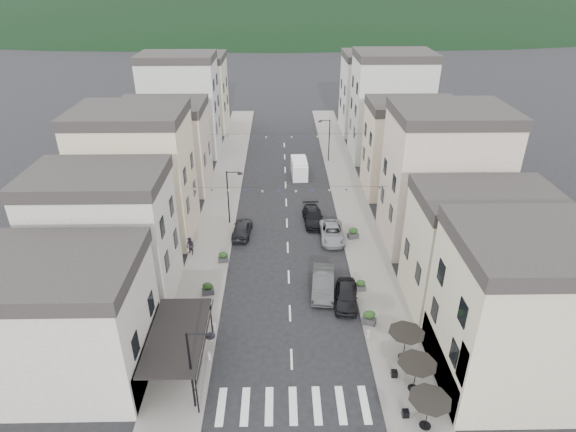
% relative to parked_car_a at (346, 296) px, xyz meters
% --- Properties ---
extents(sidewalk_left, '(4.00, 76.00, 0.12)m').
position_rel_parked_car_a_xyz_m(sidewalk_left, '(-12.09, 19.79, -0.70)').
color(sidewalk_left, slate).
rests_on(sidewalk_left, ground).
extents(sidewalk_right, '(4.00, 76.00, 0.12)m').
position_rel_parked_car_a_xyz_m(sidewalk_right, '(2.91, 19.79, -0.70)').
color(sidewalk_right, slate).
rests_on(sidewalk_right, ground).
extents(hill_backdrop, '(640.00, 360.00, 70.00)m').
position_rel_parked_car_a_xyz_m(hill_backdrop, '(-4.59, 287.79, -0.76)').
color(hill_backdrop, black).
rests_on(hill_backdrop, ground).
extents(boutique_building, '(12.00, 8.00, 8.00)m').
position_rel_parked_car_a_xyz_m(boutique_building, '(-20.09, -7.21, 3.24)').
color(boutique_building, '#AAA49C').
rests_on(boutique_building, ground).
extents(bistro_building, '(10.00, 8.00, 10.00)m').
position_rel_parked_car_a_xyz_m(bistro_building, '(9.91, -8.21, 4.24)').
color(bistro_building, '#B9B293').
rests_on(bistro_building, ground).
extents(boutique_awning, '(3.77, 7.50, 3.28)m').
position_rel_parked_car_a_xyz_m(boutique_awning, '(-11.84, -7.21, 2.36)').
color(boutique_awning, black).
rests_on(boutique_awning, ground).
extents(buildings_row_left, '(10.20, 54.16, 14.00)m').
position_rel_parked_car_a_xyz_m(buildings_row_left, '(-19.09, 25.55, 5.36)').
color(buildings_row_left, '#AAA49C').
rests_on(buildings_row_left, ground).
extents(buildings_row_right, '(10.20, 54.16, 14.50)m').
position_rel_parked_car_a_xyz_m(buildings_row_right, '(9.91, 24.39, 5.56)').
color(buildings_row_right, '#B9B293').
rests_on(buildings_row_right, ground).
extents(cafe_terrace, '(2.50, 8.10, 2.53)m').
position_rel_parked_car_a_xyz_m(cafe_terrace, '(3.11, -9.41, 1.60)').
color(cafe_terrace, black).
rests_on(cafe_terrace, ground).
extents(streetlamp_left_near, '(1.70, 0.56, 6.00)m').
position_rel_parked_car_a_xyz_m(streetlamp_left_near, '(-10.41, -10.21, 2.94)').
color(streetlamp_left_near, black).
rests_on(streetlamp_left_near, ground).
extents(streetlamp_left_far, '(1.70, 0.56, 6.00)m').
position_rel_parked_car_a_xyz_m(streetlamp_left_far, '(-10.41, 13.79, 2.94)').
color(streetlamp_left_far, black).
rests_on(streetlamp_left_far, ground).
extents(streetlamp_right_far, '(1.70, 0.56, 6.00)m').
position_rel_parked_car_a_xyz_m(streetlamp_right_far, '(1.23, 31.79, 2.94)').
color(streetlamp_right_far, black).
rests_on(streetlamp_right_far, ground).
extents(bollards, '(11.66, 10.26, 0.60)m').
position_rel_parked_car_a_xyz_m(bollards, '(-4.59, -6.71, -0.34)').
color(bollards, gray).
rests_on(bollards, ground).
extents(bunting_near, '(19.00, 0.28, 0.62)m').
position_rel_parked_car_a_xyz_m(bunting_near, '(-4.59, 9.79, 4.90)').
color(bunting_near, black).
rests_on(bunting_near, ground).
extents(bunting_far, '(19.00, 0.28, 0.62)m').
position_rel_parked_car_a_xyz_m(bunting_far, '(-4.59, 25.79, 4.90)').
color(bunting_far, black).
rests_on(bunting_far, ground).
extents(parked_car_a, '(2.33, 4.63, 1.51)m').
position_rel_parked_car_a_xyz_m(parked_car_a, '(0.00, 0.00, 0.00)').
color(parked_car_a, black).
rests_on(parked_car_a, ground).
extents(parked_car_b, '(2.30, 5.29, 1.69)m').
position_rel_parked_car_a_xyz_m(parked_car_b, '(-1.75, 1.64, 0.09)').
color(parked_car_b, '#333336').
rests_on(parked_car_b, ground).
extents(parked_car_c, '(2.37, 5.09, 1.41)m').
position_rel_parked_car_a_xyz_m(parked_car_c, '(-0.13, 10.37, -0.05)').
color(parked_car_c, gray).
rests_on(parked_car_c, ground).
extents(parked_car_d, '(2.33, 5.06, 1.43)m').
position_rel_parked_car_a_xyz_m(parked_car_d, '(-1.79, 13.81, -0.04)').
color(parked_car_d, black).
rests_on(parked_car_d, ground).
extents(parked_car_e, '(2.11, 4.54, 1.51)m').
position_rel_parked_car_a_xyz_m(parked_car_e, '(-9.19, 11.31, -0.00)').
color(parked_car_e, black).
rests_on(parked_car_e, ground).
extents(delivery_van, '(2.09, 4.92, 2.33)m').
position_rel_parked_car_a_xyz_m(delivery_van, '(-2.79, 26.79, 0.38)').
color(delivery_van, white).
rests_on(delivery_van, ground).
extents(pedestrian_a, '(0.76, 0.54, 1.96)m').
position_rel_parked_car_a_xyz_m(pedestrian_a, '(-11.34, -2.87, 0.34)').
color(pedestrian_a, black).
rests_on(pedestrian_a, sidewalk_left).
extents(pedestrian_b, '(1.09, 1.04, 1.78)m').
position_rel_parked_car_a_xyz_m(pedestrian_b, '(-13.79, 7.53, 0.25)').
color(pedestrian_b, '#241E29').
rests_on(pedestrian_b, sidewalk_left).
extents(planter_la, '(1.09, 0.75, 1.12)m').
position_rel_parked_car_a_xyz_m(planter_la, '(-11.36, 1.29, -0.09)').
color(planter_la, '#2D2D30').
rests_on(planter_la, sidewalk_left).
extents(planter_lb, '(1.00, 0.64, 1.05)m').
position_rel_parked_car_a_xyz_m(planter_lb, '(-10.59, 6.19, -0.13)').
color(planter_lb, '#29282B').
rests_on(planter_lb, sidewalk_left).
extents(planter_ra, '(1.19, 0.94, 1.17)m').
position_rel_parked_car_a_xyz_m(planter_ra, '(1.41, -2.65, -0.07)').
color(planter_ra, '#2C2C2E').
rests_on(planter_ra, sidewalk_right).
extents(planter_rb, '(0.92, 0.55, 1.00)m').
position_rel_parked_car_a_xyz_m(planter_rb, '(1.41, 1.59, -0.15)').
color(planter_rb, '#333336').
rests_on(planter_rb, sidewalk_right).
extents(planter_rc, '(1.18, 0.85, 1.18)m').
position_rel_parked_car_a_xyz_m(planter_rc, '(2.00, 10.31, -0.06)').
color(planter_rc, '#2D2D30').
rests_on(planter_rc, sidewalk_right).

